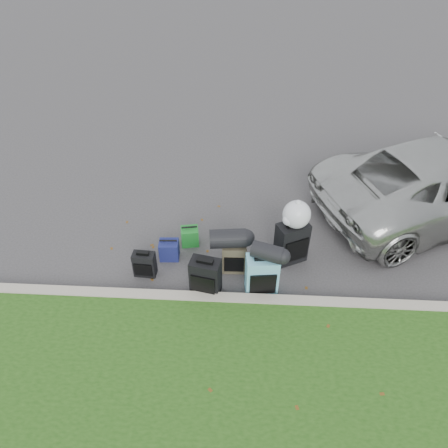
# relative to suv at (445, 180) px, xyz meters

# --- Properties ---
(ground) EXTENTS (120.00, 120.00, 0.00)m
(ground) POSITION_rel_suv_xyz_m (-3.84, -1.51, -0.66)
(ground) COLOR #383535
(ground) RESTS_ON ground
(curb) EXTENTS (120.00, 0.18, 0.15)m
(curb) POSITION_rel_suv_xyz_m (-3.84, -2.51, -0.59)
(curb) COLOR #9E937F
(curb) RESTS_ON ground
(suv) EXTENTS (5.23, 3.83, 1.32)m
(suv) POSITION_rel_suv_xyz_m (0.00, 0.00, 0.00)
(suv) COLOR #B7B7B2
(suv) RESTS_ON ground
(suitcase_small_black) EXTENTS (0.36, 0.21, 0.43)m
(suitcase_small_black) POSITION_rel_suv_xyz_m (-5.17, -1.97, -0.44)
(suitcase_small_black) COLOR black
(suitcase_small_black) RESTS_ON ground
(suitcase_large_black_left) EXTENTS (0.49, 0.35, 0.64)m
(suitcase_large_black_left) POSITION_rel_suv_xyz_m (-4.17, -2.29, -0.34)
(suitcase_large_black_left) COLOR black
(suitcase_large_black_left) RESTS_ON ground
(suitcase_olive) EXTENTS (0.39, 0.25, 0.52)m
(suitcase_olive) POSITION_rel_suv_xyz_m (-3.75, -1.79, -0.40)
(suitcase_olive) COLOR #3D3727
(suitcase_olive) RESTS_ON ground
(suitcase_teal) EXTENTS (0.51, 0.34, 0.69)m
(suitcase_teal) POSITION_rel_suv_xyz_m (-3.32, -2.22, -0.32)
(suitcase_teal) COLOR teal
(suitcase_teal) RESTS_ON ground
(suitcase_large_black_right) EXTENTS (0.58, 0.48, 0.74)m
(suitcase_large_black_right) POSITION_rel_suv_xyz_m (-2.83, -1.50, -0.29)
(suitcase_large_black_right) COLOR black
(suitcase_large_black_right) RESTS_ON ground
(tote_green) EXTENTS (0.33, 0.28, 0.33)m
(tote_green) POSITION_rel_suv_xyz_m (-4.53, -1.21, -0.50)
(tote_green) COLOR #1A7826
(tote_green) RESTS_ON ground
(tote_navy) EXTENTS (0.33, 0.26, 0.34)m
(tote_navy) POSITION_rel_suv_xyz_m (-4.84, -1.57, -0.49)
(tote_navy) COLOR navy
(tote_navy) RESTS_ON ground
(duffel_left) EXTENTS (0.58, 0.36, 0.30)m
(duffel_left) POSITION_rel_suv_xyz_m (-3.86, -1.79, 0.01)
(duffel_left) COLOR black
(duffel_left) RESTS_ON suitcase_olive
(duffel_right) EXTENTS (0.51, 0.38, 0.25)m
(duffel_right) POSITION_rel_suv_xyz_m (-3.27, -2.21, 0.15)
(duffel_right) COLOR black
(duffel_right) RESTS_ON suitcase_teal
(trash_bag) EXTENTS (0.44, 0.44, 0.44)m
(trash_bag) POSITION_rel_suv_xyz_m (-2.81, -1.51, 0.30)
(trash_bag) COLOR silver
(trash_bag) RESTS_ON suitcase_large_black_right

